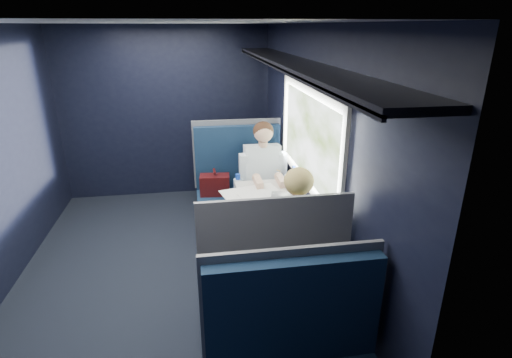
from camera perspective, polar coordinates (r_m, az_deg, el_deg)
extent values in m
cube|color=black|center=(4.12, -12.82, -13.23)|extent=(2.80, 4.20, 0.01)
cube|color=black|center=(3.75, 8.34, 3.33)|extent=(0.10, 4.20, 2.30)
cube|color=black|center=(5.68, -12.66, 9.13)|extent=(2.80, 0.10, 2.30)
cube|color=black|center=(1.73, -19.98, -21.42)|extent=(2.80, 0.10, 2.30)
cube|color=silver|center=(3.42, -16.21, 21.51)|extent=(2.80, 4.20, 0.10)
cube|color=beige|center=(3.59, 7.73, 12.35)|extent=(0.03, 1.84, 0.07)
cube|color=beige|center=(3.81, 7.11, -0.36)|extent=(0.03, 1.84, 0.07)
cube|color=beige|center=(2.88, 12.25, 1.14)|extent=(0.03, 0.07, 0.78)
cube|color=beige|center=(4.51, 4.27, 8.76)|extent=(0.03, 0.07, 0.78)
cube|color=black|center=(3.52, 5.36, 16.13)|extent=(0.36, 4.10, 0.04)
cube|color=black|center=(3.49, 2.53, 15.81)|extent=(0.02, 4.10, 0.03)
cube|color=red|center=(3.58, 7.91, 14.65)|extent=(0.01, 0.10, 0.12)
cylinder|color=#54565E|center=(3.95, -0.29, -8.17)|extent=(0.08, 0.08, 0.70)
cube|color=silver|center=(3.81, 2.38, -3.09)|extent=(0.62, 1.00, 0.04)
cube|color=#0B1A31|center=(4.69, -2.12, -4.91)|extent=(1.00, 0.50, 0.45)
cube|color=#0B1A31|center=(4.74, -2.66, 3.21)|extent=(1.00, 0.10, 0.75)
cube|color=#54565E|center=(4.78, -2.75, 3.69)|extent=(1.04, 0.03, 0.82)
cube|color=#54565E|center=(4.51, -2.09, -1.47)|extent=(0.06, 0.40, 0.20)
cube|color=#400D0F|center=(4.60, -5.89, -0.84)|extent=(0.35, 0.21, 0.24)
cylinder|color=#400D0F|center=(4.55, -5.97, 1.12)|extent=(0.04, 0.14, 0.03)
cylinder|color=silver|center=(4.38, -2.56, -1.68)|extent=(0.10, 0.10, 0.27)
cylinder|color=#1740B2|center=(4.32, -2.59, 0.33)|extent=(0.05, 0.05, 0.06)
cube|color=#0B1A31|center=(3.37, 1.31, -16.49)|extent=(1.00, 0.50, 0.45)
cube|color=#0B1A31|center=(2.79, 2.54, -10.42)|extent=(1.00, 0.10, 0.75)
cube|color=#54565E|center=(2.73, 2.78, -10.57)|extent=(1.04, 0.03, 0.82)
cube|color=#54565E|center=(3.22, 1.20, -11.38)|extent=(0.06, 0.40, 0.20)
cube|color=#0B1A31|center=(5.69, -3.49, -0.10)|extent=(1.00, 0.40, 0.45)
cube|color=#0B1A31|center=(5.29, -3.36, 4.59)|extent=(1.00, 0.10, 0.66)
cube|color=#54565E|center=(5.23, -3.30, 4.63)|extent=(1.04, 0.03, 0.72)
cube|color=#0B1A31|center=(2.37, 5.35, -18.34)|extent=(1.00, 0.10, 0.66)
cube|color=#54565E|center=(2.40, 5.04, -17.16)|extent=(1.04, 0.03, 0.72)
cube|color=black|center=(4.47, 1.24, -1.96)|extent=(0.36, 0.44, 0.16)
cube|color=black|center=(4.42, 1.67, -6.60)|extent=(0.32, 0.12, 0.45)
cube|color=silver|center=(4.53, 0.90, 1.74)|extent=(0.40, 0.29, 0.53)
cylinder|color=#D8A88C|center=(4.40, 1.01, 5.01)|extent=(0.10, 0.10, 0.06)
sphere|color=#D8A88C|center=(4.35, 1.07, 6.65)|extent=(0.21, 0.21, 0.21)
sphere|color=#382114|center=(4.36, 1.04, 6.89)|extent=(0.22, 0.22, 0.22)
cube|color=silver|center=(4.46, -1.80, 1.43)|extent=(0.09, 0.12, 0.34)
cube|color=silver|center=(4.53, 3.73, 1.72)|extent=(0.09, 0.12, 0.34)
cube|color=black|center=(3.36, 5.19, -10.44)|extent=(0.36, 0.44, 0.16)
cube|color=black|center=(3.68, 4.26, -12.89)|extent=(0.32, 0.12, 0.45)
cube|color=black|center=(3.10, 6.06, -8.02)|extent=(0.40, 0.29, 0.53)
cylinder|color=#D8A88C|center=(3.01, 6.07, -2.99)|extent=(0.10, 0.10, 0.06)
sphere|color=#D8A88C|center=(2.97, 6.07, -0.45)|extent=(0.21, 0.21, 0.21)
sphere|color=tan|center=(2.95, 6.16, -0.29)|extent=(0.22, 0.22, 0.22)
cube|color=black|center=(3.09, 1.88, -8.02)|extent=(0.09, 0.12, 0.34)
cube|color=black|center=(3.19, 9.73, -7.30)|extent=(0.09, 0.12, 0.34)
cube|color=tan|center=(2.99, 6.45, -6.56)|extent=(0.26, 0.07, 0.36)
cube|color=white|center=(3.72, 0.68, -3.31)|extent=(0.74, 0.93, 0.01)
cube|color=silver|center=(3.81, 3.75, -2.71)|extent=(0.28, 0.33, 0.01)
cube|color=silver|center=(3.79, 5.31, -1.09)|extent=(0.08, 0.28, 0.20)
cube|color=black|center=(3.78, 5.22, -1.09)|extent=(0.07, 0.24, 0.16)
cylinder|color=silver|center=(4.07, 5.39, 0.13)|extent=(0.06, 0.06, 0.18)
cylinder|color=#1740B2|center=(4.03, 5.44, 1.59)|extent=(0.04, 0.04, 0.04)
cylinder|color=white|center=(4.16, 4.56, 0.00)|extent=(0.07, 0.07, 0.09)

